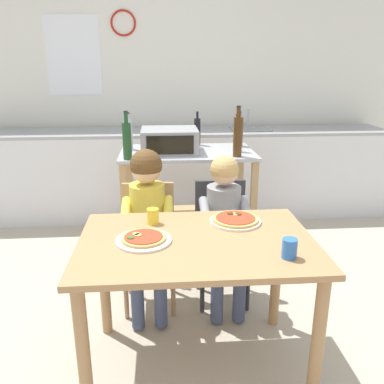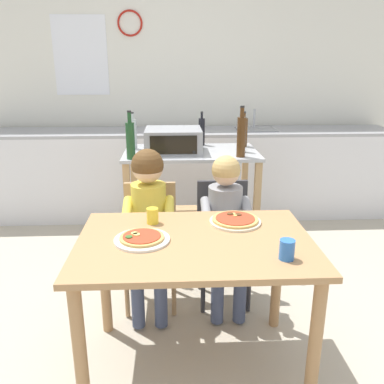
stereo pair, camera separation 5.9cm
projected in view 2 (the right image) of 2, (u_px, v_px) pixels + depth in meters
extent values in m
plane|color=#B7AD99|center=(187.00, 269.00, 3.23)|extent=(10.83, 10.83, 0.00)
cube|color=white|center=(181.00, 85.00, 4.42)|extent=(4.90, 0.12, 2.70)
cube|color=white|center=(81.00, 56.00, 4.21)|extent=(0.56, 0.01, 0.80)
torus|color=red|center=(130.00, 23.00, 4.13)|extent=(0.26, 0.02, 0.26)
cube|color=silver|center=(183.00, 174.00, 4.30)|extent=(4.41, 0.60, 0.88)
cube|color=#9E9EA3|center=(182.00, 132.00, 4.16)|extent=(4.41, 0.60, 0.03)
cube|color=gray|center=(256.00, 130.00, 4.20)|extent=(0.40, 0.33, 0.02)
cylinder|color=#B7BABF|center=(254.00, 119.00, 4.28)|extent=(0.02, 0.02, 0.20)
cube|color=#B7BABF|center=(191.00, 153.00, 3.26)|extent=(1.08, 0.64, 0.02)
cube|color=tan|center=(191.00, 218.00, 3.44)|extent=(0.99, 0.59, 0.02)
cube|color=tan|center=(129.00, 218.00, 3.11)|extent=(0.05, 0.05, 0.87)
cube|color=tan|center=(256.00, 215.00, 3.16)|extent=(0.05, 0.05, 0.87)
cube|color=tan|center=(135.00, 195.00, 3.64)|extent=(0.05, 0.05, 0.87)
cube|color=tan|center=(244.00, 193.00, 3.69)|extent=(0.05, 0.05, 0.87)
cube|color=#999BA0|center=(173.00, 140.00, 3.21)|extent=(0.44, 0.38, 0.19)
cube|color=black|center=(174.00, 145.00, 3.02)|extent=(0.36, 0.01, 0.14)
cylinder|color=black|center=(194.00, 152.00, 3.05)|extent=(0.02, 0.01, 0.02)
cylinder|color=black|center=(202.00, 132.00, 3.47)|extent=(0.05, 0.05, 0.23)
cylinder|color=black|center=(202.00, 116.00, 3.42)|extent=(0.02, 0.02, 0.05)
cylinder|color=black|center=(202.00, 112.00, 3.41)|extent=(0.02, 0.02, 0.01)
cylinder|color=#1E4723|center=(130.00, 141.00, 2.95)|extent=(0.07, 0.07, 0.27)
cylinder|color=#1E4723|center=(129.00, 117.00, 2.90)|extent=(0.03, 0.03, 0.07)
cylinder|color=black|center=(129.00, 111.00, 2.89)|extent=(0.03, 0.03, 0.01)
cylinder|color=#4C2D14|center=(241.00, 137.00, 3.02)|extent=(0.07, 0.07, 0.30)
cylinder|color=#4C2D14|center=(242.00, 112.00, 2.96)|extent=(0.03, 0.03, 0.07)
cylinder|color=black|center=(242.00, 107.00, 2.95)|extent=(0.03, 0.03, 0.01)
cylinder|color=#ADB7B2|center=(133.00, 135.00, 3.31)|extent=(0.06, 0.06, 0.24)
cylinder|color=#ADB7B2|center=(132.00, 117.00, 3.26)|extent=(0.02, 0.02, 0.05)
cylinder|color=black|center=(132.00, 113.00, 3.25)|extent=(0.02, 0.02, 0.01)
cylinder|color=#4C2D14|center=(243.00, 132.00, 3.41)|extent=(0.08, 0.08, 0.24)
cylinder|color=#4C2D14|center=(244.00, 116.00, 3.37)|extent=(0.03, 0.03, 0.04)
cylinder|color=black|center=(244.00, 112.00, 3.36)|extent=(0.04, 0.04, 0.01)
cylinder|color=olive|center=(240.00, 138.00, 3.21)|extent=(0.06, 0.06, 0.22)
cylinder|color=olive|center=(241.00, 120.00, 3.17)|extent=(0.02, 0.02, 0.07)
cylinder|color=black|center=(241.00, 115.00, 3.15)|extent=(0.02, 0.02, 0.01)
cube|color=#AD7F51|center=(195.00, 243.00, 1.97)|extent=(1.16, 0.79, 0.03)
cylinder|color=#AD7F51|center=(80.00, 356.00, 1.75)|extent=(0.06, 0.06, 0.72)
cylinder|color=#AD7F51|center=(315.00, 348.00, 1.80)|extent=(0.06, 0.06, 0.72)
cylinder|color=#AD7F51|center=(104.00, 278.00, 2.38)|extent=(0.06, 0.06, 0.72)
cylinder|color=#AD7F51|center=(277.00, 274.00, 2.43)|extent=(0.06, 0.06, 0.72)
cube|color=tan|center=(150.00, 245.00, 2.63)|extent=(0.36, 0.36, 0.04)
cube|color=tan|center=(151.00, 209.00, 2.72)|extent=(0.34, 0.03, 0.38)
cylinder|color=tan|center=(174.00, 286.00, 2.56)|extent=(0.03, 0.03, 0.42)
cylinder|color=tan|center=(127.00, 287.00, 2.55)|extent=(0.03, 0.03, 0.42)
cylinder|color=tan|center=(173.00, 264.00, 2.85)|extent=(0.03, 0.03, 0.42)
cylinder|color=tan|center=(131.00, 265.00, 2.83)|extent=(0.03, 0.03, 0.42)
cube|color=#333338|center=(224.00, 242.00, 2.67)|extent=(0.36, 0.36, 0.04)
cube|color=#333338|center=(222.00, 207.00, 2.77)|extent=(0.34, 0.03, 0.38)
cylinder|color=#333338|center=(249.00, 282.00, 2.60)|extent=(0.03, 0.03, 0.42)
cylinder|color=#333338|center=(203.00, 283.00, 2.59)|extent=(0.03, 0.03, 0.42)
cylinder|color=#333338|center=(241.00, 261.00, 2.89)|extent=(0.03, 0.03, 0.42)
cylinder|color=#333338|center=(200.00, 262.00, 2.88)|extent=(0.03, 0.03, 0.42)
cube|color=#424C6B|center=(160.00, 249.00, 2.49)|extent=(0.10, 0.30, 0.10)
cylinder|color=#424C6B|center=(161.00, 294.00, 2.44)|extent=(0.08, 0.08, 0.44)
cube|color=#424C6B|center=(138.00, 249.00, 2.48)|extent=(0.10, 0.30, 0.10)
cylinder|color=#424C6B|center=(138.00, 294.00, 2.43)|extent=(0.08, 0.08, 0.44)
cylinder|color=yellow|center=(169.00, 212.00, 2.46)|extent=(0.06, 0.26, 0.15)
cylinder|color=yellow|center=(127.00, 213.00, 2.45)|extent=(0.06, 0.26, 0.15)
cylinder|color=yellow|center=(149.00, 212.00, 2.56)|extent=(0.22, 0.22, 0.38)
sphere|color=beige|center=(148.00, 168.00, 2.47)|extent=(0.19, 0.19, 0.19)
sphere|color=brown|center=(147.00, 165.00, 2.46)|extent=(0.20, 0.20, 0.20)
cube|color=#424C6B|center=(238.00, 245.00, 2.53)|extent=(0.10, 0.30, 0.10)
cylinder|color=#424C6B|center=(240.00, 290.00, 2.48)|extent=(0.08, 0.08, 0.44)
cube|color=#424C6B|center=(216.00, 246.00, 2.52)|extent=(0.10, 0.30, 0.10)
cylinder|color=#424C6B|center=(218.00, 290.00, 2.47)|extent=(0.08, 0.08, 0.44)
cylinder|color=gray|center=(248.00, 212.00, 2.51)|extent=(0.06, 0.26, 0.15)
cylinder|color=gray|center=(206.00, 213.00, 2.50)|extent=(0.06, 0.26, 0.15)
cylinder|color=gray|center=(225.00, 212.00, 2.61)|extent=(0.22, 0.22, 0.35)
sphere|color=beige|center=(226.00, 172.00, 2.52)|extent=(0.17, 0.17, 0.17)
sphere|color=tan|center=(226.00, 170.00, 2.52)|extent=(0.18, 0.18, 0.18)
cylinder|color=white|center=(142.00, 239.00, 1.96)|extent=(0.27, 0.27, 0.01)
cylinder|color=tan|center=(142.00, 237.00, 1.96)|extent=(0.22, 0.22, 0.01)
cylinder|color=#B23D23|center=(142.00, 236.00, 1.95)|extent=(0.19, 0.19, 0.00)
cylinder|color=#386628|center=(129.00, 237.00, 1.93)|extent=(0.03, 0.03, 0.01)
cylinder|color=#DBC666|center=(134.00, 233.00, 1.97)|extent=(0.03, 0.03, 0.01)
cylinder|color=#DBC666|center=(136.00, 235.00, 1.96)|extent=(0.03, 0.03, 0.01)
cylinder|color=beige|center=(235.00, 222.00, 2.18)|extent=(0.28, 0.28, 0.01)
cylinder|color=tan|center=(235.00, 219.00, 2.18)|extent=(0.25, 0.25, 0.01)
cylinder|color=#B23D23|center=(235.00, 218.00, 2.17)|extent=(0.21, 0.21, 0.00)
cylinder|color=#DBC666|center=(234.00, 214.00, 2.22)|extent=(0.02, 0.02, 0.01)
cylinder|color=#563319|center=(230.00, 214.00, 2.22)|extent=(0.03, 0.03, 0.01)
cylinder|color=#563319|center=(238.00, 215.00, 2.21)|extent=(0.03, 0.03, 0.01)
cylinder|color=#DBC666|center=(235.00, 216.00, 2.20)|extent=(0.02, 0.02, 0.01)
cylinder|color=yellow|center=(153.00, 216.00, 2.16)|extent=(0.06, 0.06, 0.08)
cylinder|color=blue|center=(287.00, 250.00, 1.76)|extent=(0.07, 0.07, 0.09)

